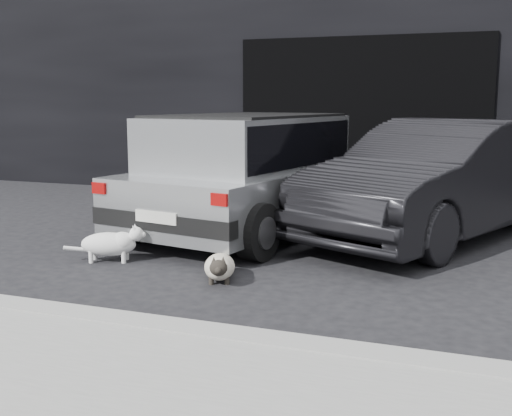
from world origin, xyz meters
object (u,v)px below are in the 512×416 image
(cat_siamese, at_px, (219,267))
(cat_white, at_px, (112,243))
(second_car, at_px, (439,179))
(silver_hatchback, at_px, (252,168))

(cat_siamese, xyz_separation_m, cat_white, (-1.29, 0.27, 0.06))
(cat_white, bearing_deg, second_car, 108.82)
(second_car, bearing_deg, cat_siamese, -99.50)
(second_car, relative_size, cat_white, 5.43)
(second_car, distance_m, cat_white, 3.79)
(second_car, distance_m, cat_siamese, 3.13)
(second_car, bearing_deg, cat_white, -118.71)
(silver_hatchback, height_order, cat_siamese, silver_hatchback)
(cat_white, bearing_deg, cat_siamese, 58.77)
(second_car, xyz_separation_m, cat_siamese, (-1.66, -2.59, -0.56))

